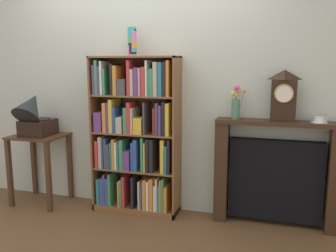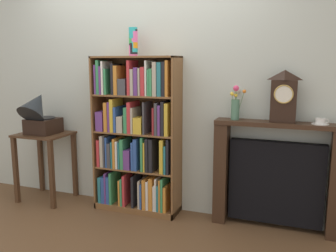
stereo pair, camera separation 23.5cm
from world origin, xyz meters
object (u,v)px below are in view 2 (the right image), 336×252
at_px(bookshelf, 136,139).
at_px(flower_vase, 236,104).
at_px(teacup_with_saucer, 320,122).
at_px(gramophone, 39,113).
at_px(fireplace_mantel, 276,177).
at_px(cup_stack, 133,42).
at_px(mantel_clock, 284,96).
at_px(side_table_left, 45,151).

height_order(bookshelf, flower_vase, bookshelf).
relative_size(flower_vase, teacup_with_saucer, 2.23).
bearing_deg(gramophone, fireplace_mantel, 4.82).
bearing_deg(fireplace_mantel, cup_stack, -177.87).
distance_m(fireplace_mantel, mantel_clock, 0.73).
bearing_deg(flower_vase, mantel_clock, -0.81).
relative_size(bookshelf, cup_stack, 5.77).
bearing_deg(side_table_left, mantel_clock, 3.00).
distance_m(mantel_clock, flower_vase, 0.42).
bearing_deg(bookshelf, cup_stack, 144.57).
relative_size(cup_stack, mantel_clock, 0.60).
bearing_deg(cup_stack, mantel_clock, 1.30).
relative_size(side_table_left, gramophone, 1.44).
distance_m(bookshelf, gramophone, 1.11).
height_order(gramophone, teacup_with_saucer, gramophone).
xyz_separation_m(cup_stack, flower_vase, (1.00, 0.04, -0.57)).
bearing_deg(mantel_clock, side_table_left, -177.00).
bearing_deg(cup_stack, teacup_with_saucer, 1.15).
xyz_separation_m(cup_stack, fireplace_mantel, (1.39, 0.05, -1.22)).
height_order(side_table_left, flower_vase, flower_vase).
bearing_deg(gramophone, mantel_clock, 4.31).
bearing_deg(side_table_left, fireplace_mantel, 3.49).
xyz_separation_m(gramophone, fireplace_mantel, (2.44, 0.21, -0.49)).
bearing_deg(gramophone, bookshelf, 7.20).
xyz_separation_m(bookshelf, gramophone, (-1.08, -0.14, 0.22)).
bearing_deg(teacup_with_saucer, fireplace_mantel, 177.12).
bearing_deg(teacup_with_saucer, flower_vase, 179.73).
bearing_deg(mantel_clock, gramophone, -175.69).
bearing_deg(teacup_with_saucer, mantel_clock, -179.54).
height_order(gramophone, fireplace_mantel, gramophone).
distance_m(bookshelf, mantel_clock, 1.47).
distance_m(gramophone, fireplace_mantel, 2.49).
bearing_deg(mantel_clock, flower_vase, 179.19).
bearing_deg(fireplace_mantel, flower_vase, -177.99).
xyz_separation_m(bookshelf, flower_vase, (0.98, 0.06, 0.38)).
height_order(bookshelf, side_table_left, bookshelf).
bearing_deg(teacup_with_saucer, cup_stack, -178.85).
xyz_separation_m(cup_stack, mantel_clock, (1.42, 0.03, -0.48)).
bearing_deg(flower_vase, cup_stack, -177.82).
height_order(side_table_left, teacup_with_saucer, teacup_with_saucer).
distance_m(side_table_left, gramophone, 0.43).
bearing_deg(fireplace_mantel, bookshelf, -177.08).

